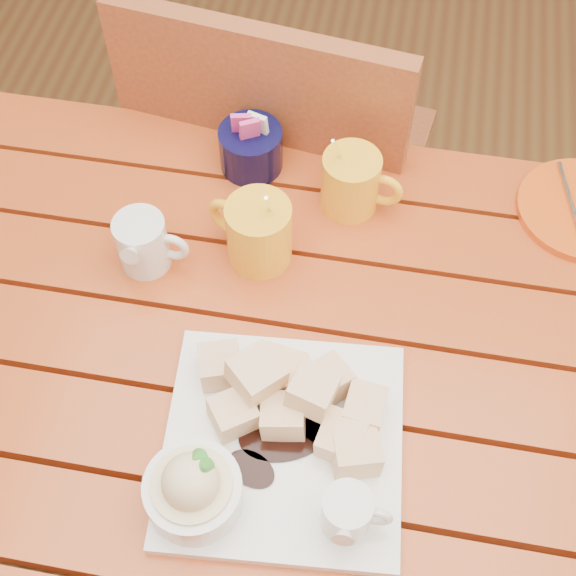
% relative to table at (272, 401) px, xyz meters
% --- Properties ---
extents(ground, '(5.00, 5.00, 0.00)m').
position_rel_table_xyz_m(ground, '(0.00, -0.00, -0.64)').
color(ground, brown).
rests_on(ground, ground).
extents(table, '(1.20, 0.79, 0.75)m').
position_rel_table_xyz_m(table, '(0.00, 0.00, 0.00)').
color(table, '#904012').
rests_on(table, ground).
extents(dessert_plate, '(0.29, 0.29, 0.11)m').
position_rel_table_xyz_m(dessert_plate, '(0.02, -0.12, 0.14)').
color(dessert_plate, white).
rests_on(dessert_plate, table).
extents(coffee_mug_left, '(0.12, 0.09, 0.14)m').
position_rel_table_xyz_m(coffee_mug_left, '(-0.05, 0.16, 0.16)').
color(coffee_mug_left, yellow).
rests_on(coffee_mug_left, table).
extents(coffee_mug_right, '(0.11, 0.08, 0.13)m').
position_rel_table_xyz_m(coffee_mug_right, '(0.06, 0.27, 0.15)').
color(coffee_mug_right, yellow).
rests_on(coffee_mug_right, table).
extents(cream_pitcher, '(0.10, 0.08, 0.08)m').
position_rel_table_xyz_m(cream_pitcher, '(-0.19, 0.12, 0.15)').
color(cream_pitcher, white).
rests_on(cream_pitcher, table).
extents(sugar_caddy, '(0.09, 0.09, 0.10)m').
position_rel_table_xyz_m(sugar_caddy, '(-0.09, 0.32, 0.14)').
color(sugar_caddy, black).
rests_on(sugar_caddy, table).
extents(chair_far, '(0.50, 0.50, 0.94)m').
position_rel_table_xyz_m(chair_far, '(-0.07, 0.50, -0.12)').
color(chair_far, brown).
rests_on(chair_far, ground).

